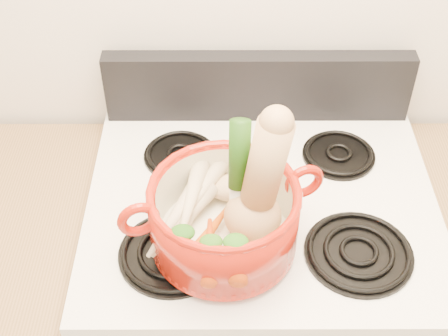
{
  "coord_description": "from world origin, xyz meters",
  "views": [
    {
      "loc": [
        -0.09,
        0.43,
        1.96
      ],
      "look_at": [
        -0.09,
        1.24,
        1.19
      ],
      "focal_mm": 50.0,
      "sensor_mm": 36.0,
      "label": 1
    }
  ],
  "objects_px": {
    "leek": "(239,179)",
    "squash": "(254,182)",
    "stove_body": "(255,321)",
    "dutch_oven": "(224,217)"
  },
  "relations": [
    {
      "from": "stove_body",
      "to": "leek",
      "type": "relative_size",
      "value": 3.48
    },
    {
      "from": "leek",
      "to": "squash",
      "type": "bearing_deg",
      "value": -34.02
    },
    {
      "from": "dutch_oven",
      "to": "squash",
      "type": "bearing_deg",
      "value": -21.78
    },
    {
      "from": "stove_body",
      "to": "dutch_oven",
      "type": "bearing_deg",
      "value": -121.63
    },
    {
      "from": "dutch_oven",
      "to": "leek",
      "type": "xyz_separation_m",
      "value": [
        0.03,
        0.02,
        0.09
      ]
    },
    {
      "from": "dutch_oven",
      "to": "squash",
      "type": "distance_m",
      "value": 0.12
    },
    {
      "from": "stove_body",
      "to": "leek",
      "type": "distance_m",
      "value": 0.68
    },
    {
      "from": "leek",
      "to": "dutch_oven",
      "type": "bearing_deg",
      "value": -147.56
    },
    {
      "from": "stove_body",
      "to": "squash",
      "type": "xyz_separation_m",
      "value": [
        -0.03,
        -0.14,
        0.68
      ]
    },
    {
      "from": "dutch_oven",
      "to": "squash",
      "type": "height_order",
      "value": "squash"
    }
  ]
}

